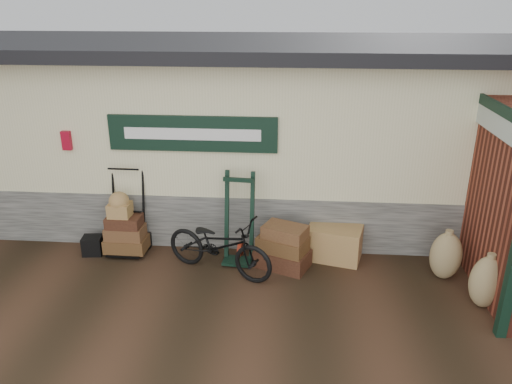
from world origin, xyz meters
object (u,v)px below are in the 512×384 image
green_barrow (239,218)px  bicycle (219,242)px  wicker_hamper (334,243)px  black_trunk (93,245)px  porter_trolley (127,204)px  suitcase_stack (283,246)px

green_barrow → bicycle: green_barrow is taller
green_barrow → wicker_hamper: size_ratio=1.74×
green_barrow → black_trunk: 2.45m
porter_trolley → black_trunk: (-0.55, -0.23, -0.64)m
suitcase_stack → black_trunk: (-3.07, 0.15, -0.20)m
porter_trolley → bicycle: bearing=-20.9°
green_barrow → bicycle: 0.53m
bicycle → suitcase_stack: bearing=-51.7°
suitcase_stack → bicycle: size_ratio=0.45×
suitcase_stack → green_barrow: bearing=167.1°
bicycle → wicker_hamper: bearing=-48.6°
bicycle → green_barrow: bearing=-8.2°
green_barrow → black_trunk: size_ratio=4.71×
suitcase_stack → bicycle: bearing=-164.4°
porter_trolley → green_barrow: porter_trolley is taller
porter_trolley → suitcase_stack: porter_trolley is taller
porter_trolley → wicker_hamper: size_ratio=1.93×
wicker_hamper → porter_trolley: bearing=179.2°
porter_trolley → bicycle: (1.58, -0.64, -0.28)m
wicker_hamper → black_trunk: (-3.88, -0.18, -0.12)m
green_barrow → wicker_hamper: bearing=11.9°
porter_trolley → suitcase_stack: bearing=-7.4°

